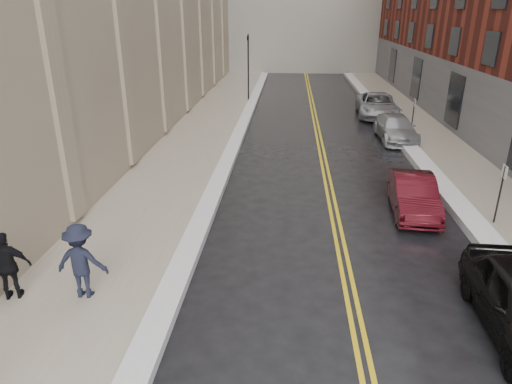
% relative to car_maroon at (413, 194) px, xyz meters
% --- Properties ---
extents(sidewalk_left, '(4.00, 64.00, 0.15)m').
position_rel_car_maroon_xyz_m(sidewalk_left, '(-9.86, 6.95, -0.61)').
color(sidewalk_left, gray).
rests_on(sidewalk_left, ground).
extents(sidewalk_right, '(3.00, 64.00, 0.15)m').
position_rel_car_maroon_xyz_m(sidewalk_right, '(3.64, 6.95, -0.61)').
color(sidewalk_right, gray).
rests_on(sidewalk_right, ground).
extents(lane_stripe_a, '(0.12, 64.00, 0.01)m').
position_rel_car_maroon_xyz_m(lane_stripe_a, '(-2.98, 6.95, -0.68)').
color(lane_stripe_a, gold).
rests_on(lane_stripe_a, ground).
extents(lane_stripe_b, '(0.12, 64.00, 0.01)m').
position_rel_car_maroon_xyz_m(lane_stripe_b, '(-2.74, 6.95, -0.68)').
color(lane_stripe_b, gold).
rests_on(lane_stripe_b, ground).
extents(snow_ridge_left, '(0.70, 60.80, 0.26)m').
position_rel_car_maroon_xyz_m(snow_ridge_left, '(-7.56, 6.95, -0.56)').
color(snow_ridge_left, white).
rests_on(snow_ridge_left, ground).
extents(snow_ridge_right, '(0.85, 60.80, 0.30)m').
position_rel_car_maroon_xyz_m(snow_ridge_right, '(1.79, 6.95, -0.54)').
color(snow_ridge_right, white).
rests_on(snow_ridge_right, ground).
extents(traffic_signal, '(0.18, 0.15, 5.20)m').
position_rel_car_maroon_xyz_m(traffic_signal, '(-7.96, 20.95, 2.40)').
color(traffic_signal, black).
rests_on(traffic_signal, ground).
extents(parking_sign_near, '(0.06, 0.35, 2.23)m').
position_rel_car_maroon_xyz_m(parking_sign_near, '(2.54, -1.05, 0.67)').
color(parking_sign_near, black).
rests_on(parking_sign_near, ground).
extents(parking_sign_far, '(0.06, 0.35, 2.23)m').
position_rel_car_maroon_xyz_m(parking_sign_far, '(2.54, 10.95, 0.67)').
color(parking_sign_far, black).
rests_on(parking_sign_far, ground).
extents(car_maroon, '(1.78, 4.27, 1.37)m').
position_rel_car_maroon_xyz_m(car_maroon, '(0.00, 0.00, 0.00)').
color(car_maroon, '#400B12').
rests_on(car_maroon, ground).
extents(car_silver_near, '(2.01, 4.78, 1.38)m').
position_rel_car_maroon_xyz_m(car_silver_near, '(1.44, 10.11, 0.00)').
color(car_silver_near, '#9DA0A4').
rests_on(car_silver_near, ground).
extents(car_silver_far, '(2.99, 5.80, 1.57)m').
position_rel_car_maroon_xyz_m(car_silver_far, '(1.44, 16.39, 0.10)').
color(car_silver_far, '#A5A6AD').
rests_on(car_silver_far, ground).
extents(pedestrian_b, '(1.29, 0.74, 1.99)m').
position_rel_car_maroon_xyz_m(pedestrian_b, '(-9.71, -6.27, 0.46)').
color(pedestrian_b, black).
rests_on(pedestrian_b, sidewalk_left).
extents(pedestrian_c, '(1.15, 0.72, 1.83)m').
position_rel_car_maroon_xyz_m(pedestrian_c, '(-11.48, -6.50, 0.38)').
color(pedestrian_c, black).
rests_on(pedestrian_c, sidewalk_left).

